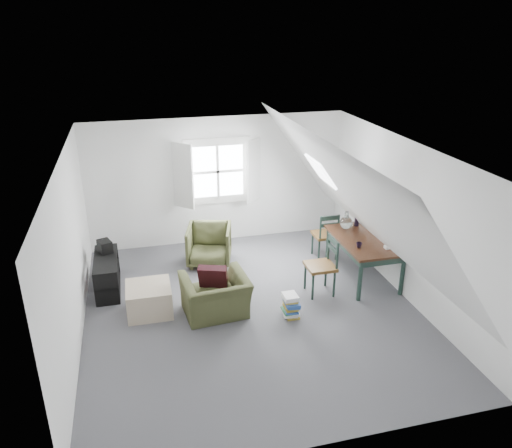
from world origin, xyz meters
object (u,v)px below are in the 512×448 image
object	(u,v)px
armchair_far	(210,262)
dining_chair_near	(323,265)
media_shelf	(107,276)
ottoman	(149,299)
armchair_near	(216,314)
dining_table	(364,244)
magazine_stack	(291,306)
dining_chair_far	(326,235)

from	to	relation	value
armchair_far	dining_chair_near	world-z (taller)	dining_chair_near
media_shelf	ottoman	bearing A→B (deg)	-50.41
armchair_near	ottoman	xyz separation A→B (m)	(-0.97, 0.31, 0.22)
ottoman	dining_table	size ratio (longest dim) A/B	0.44
armchair_near	magazine_stack	bearing A→B (deg)	157.36
magazine_stack	dining_table	bearing A→B (deg)	28.24
armchair_near	magazine_stack	size ratio (longest dim) A/B	2.65
armchair_far	media_shelf	distance (m)	1.90
media_shelf	magazine_stack	world-z (taller)	media_shelf
dining_chair_near	ottoman	bearing A→B (deg)	-73.59
dining_chair_far	ottoman	bearing A→B (deg)	33.63
armchair_far	ottoman	world-z (taller)	ottoman
dining_chair_far	magazine_stack	world-z (taller)	dining_chair_far
dining_chair_far	media_shelf	size ratio (longest dim) A/B	0.82
armchair_near	ottoman	size ratio (longest dim) A/B	1.44
armchair_far	dining_chair_near	bearing A→B (deg)	-28.96
dining_chair_near	magazine_stack	xyz separation A→B (m)	(-0.71, -0.55, -0.32)
armchair_near	magazine_stack	distance (m)	1.15
armchair_far	dining_table	bearing A→B (deg)	-12.07
dining_chair_far	magazine_stack	size ratio (longest dim) A/B	2.51
dining_chair_far	media_shelf	xyz separation A→B (m)	(-3.93, -0.24, -0.22)
magazine_stack	armchair_far	bearing A→B (deg)	113.26
armchair_near	media_shelf	world-z (taller)	media_shelf
armchair_far	magazine_stack	distance (m)	2.27
dining_table	media_shelf	bearing A→B (deg)	173.84
dining_table	dining_chair_far	distance (m)	0.98
dining_table	dining_chair_far	bearing A→B (deg)	112.63
dining_table	media_shelf	size ratio (longest dim) A/B	1.35
ottoman	magazine_stack	size ratio (longest dim) A/B	1.84
armchair_near	dining_chair_far	size ratio (longest dim) A/B	1.06
dining_chair_far	magazine_stack	xyz separation A→B (m)	(-1.24, -1.74, -0.29)
ottoman	media_shelf	size ratio (longest dim) A/B	0.60
ottoman	dining_chair_far	world-z (taller)	dining_chair_far
armchair_near	dining_chair_near	xyz separation A→B (m)	(1.80, 0.21, 0.50)
dining_chair_near	media_shelf	size ratio (longest dim) A/B	0.86
armchair_far	magazine_stack	bearing A→B (deg)	-52.14
dining_table	dining_chair_near	xyz separation A→B (m)	(-0.86, -0.29, -0.15)
magazine_stack	dining_chair_far	bearing A→B (deg)	54.62
armchair_near	magazine_stack	xyz separation A→B (m)	(1.09, -0.34, 0.18)
armchair_near	magazine_stack	world-z (taller)	magazine_stack
armchair_far	dining_table	size ratio (longest dim) A/B	0.53
dining_table	dining_chair_far	xyz separation A→B (m)	(-0.33, 0.90, -0.18)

